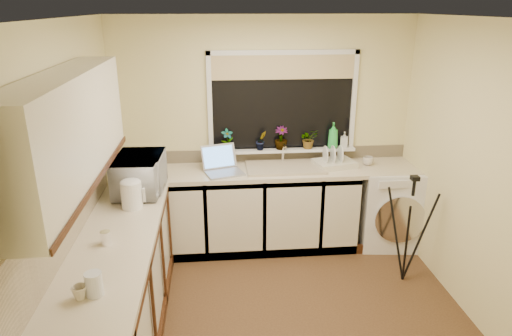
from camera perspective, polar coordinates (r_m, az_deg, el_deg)
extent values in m
plane|color=brown|center=(4.20, 3.17, -17.49)|extent=(3.20, 3.20, 0.00)
plane|color=white|center=(3.35, 4.00, 18.18)|extent=(3.20, 3.20, 0.00)
plane|color=beige|center=(5.01, 0.95, 4.52)|extent=(3.20, 0.00, 3.20)
plane|color=beige|center=(2.29, 9.39, -15.49)|extent=(3.20, 0.00, 3.20)
plane|color=beige|center=(3.71, -21.70, -2.45)|extent=(0.00, 3.00, 3.00)
plane|color=beige|center=(4.14, 25.98, -0.81)|extent=(0.00, 3.00, 3.00)
cube|color=silver|center=(4.98, -2.46, -5.35)|extent=(2.55, 0.60, 0.86)
cube|color=silver|center=(3.75, -16.81, -15.44)|extent=(0.54, 2.40, 0.86)
cube|color=beige|center=(4.83, 1.31, -0.36)|extent=(3.20, 0.60, 0.04)
cube|color=beige|center=(3.52, -17.53, -9.41)|extent=(0.60, 2.40, 0.04)
cube|color=silver|center=(3.09, -22.37, 4.40)|extent=(0.28, 1.90, 0.70)
cube|color=beige|center=(3.48, -22.60, -5.82)|extent=(0.02, 2.40, 0.45)
cube|color=beige|center=(5.07, 0.95, 1.70)|extent=(3.20, 0.02, 0.14)
cube|color=black|center=(4.94, 3.32, 8.16)|extent=(1.50, 0.02, 1.00)
cube|color=tan|center=(4.86, 3.45, 12.44)|extent=(1.50, 0.02, 0.25)
cube|color=white|center=(5.02, 3.30, 2.27)|extent=(1.60, 0.14, 0.03)
cube|color=tan|center=(4.84, 3.67, 0.08)|extent=(0.82, 0.46, 0.03)
cylinder|color=silver|center=(4.98, 3.38, 1.93)|extent=(0.03, 0.03, 0.24)
cube|color=white|center=(5.27, 16.24, -4.49)|extent=(0.69, 0.67, 0.89)
cube|color=#999AA1|center=(4.68, -3.95, -0.66)|extent=(0.43, 0.36, 0.02)
cube|color=#599AF4|center=(4.81, -4.67, 1.47)|extent=(0.38, 0.22, 0.24)
cylinder|color=white|center=(4.01, -15.25, -3.30)|extent=(0.18, 0.18, 0.23)
cube|color=beige|center=(4.97, 9.74, 0.56)|extent=(0.47, 0.40, 0.06)
cylinder|color=silver|center=(2.95, -19.56, -13.50)|extent=(0.10, 0.10, 0.15)
cylinder|color=white|center=(3.50, -18.24, -8.28)|extent=(0.07, 0.07, 0.10)
imported|color=white|center=(4.33, -14.30, -0.73)|extent=(0.44, 0.63, 0.34)
imported|color=#999999|center=(4.90, -3.59, 3.49)|extent=(0.15, 0.12, 0.24)
imported|color=#999999|center=(4.93, 0.65, 3.45)|extent=(0.14, 0.13, 0.21)
imported|color=#999999|center=(4.96, 3.15, 3.76)|extent=(0.14, 0.14, 0.25)
imported|color=#999999|center=(5.02, 6.59, 3.64)|extent=(0.23, 0.21, 0.21)
imported|color=green|center=(5.06, 9.60, 4.02)|extent=(0.12, 0.13, 0.29)
imported|color=#999999|center=(5.13, 10.95, 3.51)|extent=(0.10, 0.10, 0.17)
imported|color=beige|center=(5.08, 13.79, 0.86)|extent=(0.13, 0.13, 0.09)
imported|color=beige|center=(2.97, -21.15, -14.28)|extent=(0.12, 0.12, 0.09)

